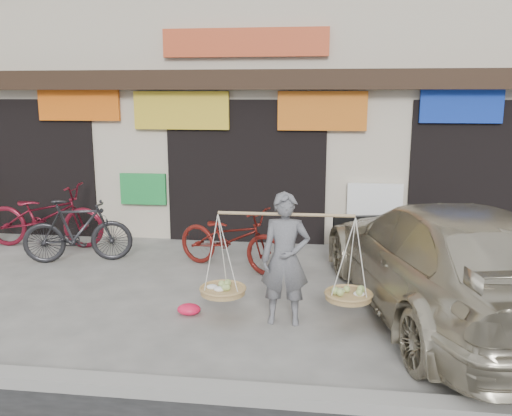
# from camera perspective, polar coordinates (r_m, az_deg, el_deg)

# --- Properties ---
(ground) EXTENTS (70.00, 70.00, 0.00)m
(ground) POSITION_cam_1_polar(r_m,az_deg,el_deg) (7.26, -5.16, -10.83)
(ground) COLOR gray
(ground) RESTS_ON ground
(kerb) EXTENTS (70.00, 0.25, 0.12)m
(kerb) POSITION_cam_1_polar(r_m,az_deg,el_deg) (5.50, -9.91, -18.16)
(kerb) COLOR gray
(kerb) RESTS_ON ground
(shophouse_block) EXTENTS (14.00, 6.32, 7.00)m
(shophouse_block) POSITION_cam_1_polar(r_m,az_deg,el_deg) (13.04, 0.85, 14.77)
(shophouse_block) COLOR #C2B59D
(shophouse_block) RESTS_ON ground
(street_vendor) EXTENTS (2.12, 0.58, 1.65)m
(street_vendor) POSITION_cam_1_polar(r_m,az_deg,el_deg) (6.67, 3.09, -5.92)
(street_vendor) COLOR slate
(street_vendor) RESTS_ON ground
(bike_0) EXTENTS (2.28, 0.89, 1.18)m
(bike_0) POSITION_cam_1_polar(r_m,az_deg,el_deg) (10.76, -21.36, -0.76)
(bike_0) COLOR maroon
(bike_0) RESTS_ON ground
(bike_1) EXTENTS (1.87, 0.98, 1.08)m
(bike_1) POSITION_cam_1_polar(r_m,az_deg,el_deg) (9.60, -18.26, -2.30)
(bike_1) COLOR black
(bike_1) RESTS_ON ground
(bike_2) EXTENTS (2.07, 1.39, 1.03)m
(bike_2) POSITION_cam_1_polar(r_m,az_deg,el_deg) (8.77, -2.67, -3.19)
(bike_2) COLOR #5E1510
(bike_2) RESTS_ON ground
(suv) EXTENTS (3.15, 5.43, 1.48)m
(suv) POSITION_cam_1_polar(r_m,az_deg,el_deg) (7.29, 19.16, -5.18)
(suv) COLOR #B5AB92
(suv) RESTS_ON ground
(red_bag) EXTENTS (0.31, 0.25, 0.14)m
(red_bag) POSITION_cam_1_polar(r_m,az_deg,el_deg) (7.18, -7.07, -10.53)
(red_bag) COLOR #F91743
(red_bag) RESTS_ON ground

